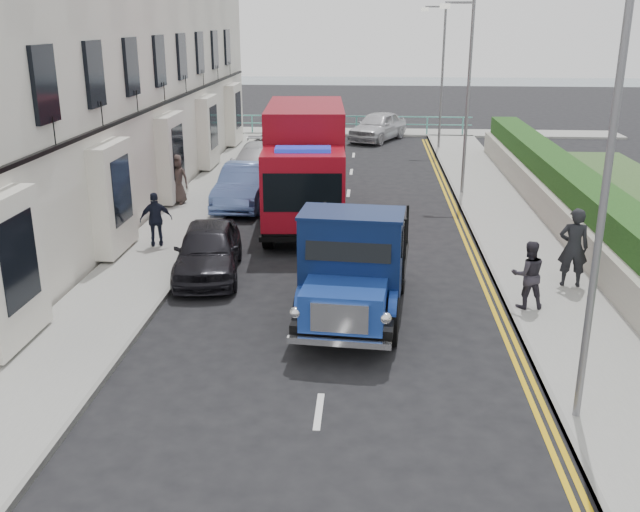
{
  "coord_description": "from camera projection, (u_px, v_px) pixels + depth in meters",
  "views": [
    {
      "loc": [
        0.76,
        -12.68,
        6.4
      ],
      "look_at": [
        -0.27,
        2.2,
        1.4
      ],
      "focal_mm": 40.0,
      "sensor_mm": 36.0,
      "label": 1
    }
  ],
  "objects": [
    {
      "name": "lamp_mid",
      "position": [
        465.0,
        88.0,
        25.77
      ],
      "size": [
        1.23,
        0.18,
        7.0
      ],
      "color": "slate",
      "rests_on": "ground"
    },
    {
      "name": "parked_car_rear",
      "position": [
        260.0,
        165.0,
        28.59
      ],
      "size": [
        2.27,
        5.47,
        1.58
      ],
      "primitive_type": "imported",
      "rotation": [
        0.0,
        0.0,
        -0.01
      ],
      "color": "silver",
      "rests_on": "ground"
    },
    {
      "name": "pavement_west",
      "position": [
        182.0,
        225.0,
        22.91
      ],
      "size": [
        2.4,
        38.0,
        0.12
      ],
      "primitive_type": "cube",
      "color": "gray",
      "rests_on": "ground"
    },
    {
      "name": "bedford_lorry",
      "position": [
        352.0,
        274.0,
        15.31
      ],
      "size": [
        2.56,
        5.54,
        2.55
      ],
      "rotation": [
        0.0,
        0.0,
        -0.09
      ],
      "color": "black",
      "rests_on": "ground"
    },
    {
      "name": "pavement_east",
      "position": [
        513.0,
        232.0,
        22.22
      ],
      "size": [
        2.6,
        38.0,
        0.12
      ],
      "primitive_type": "cube",
      "color": "gray",
      "rests_on": "ground"
    },
    {
      "name": "seafront_railing",
      "position": [
        356.0,
        125.0,
        40.56
      ],
      "size": [
        13.0,
        0.08,
        1.11
      ],
      "color": "#59B2A5",
      "rests_on": "ground"
    },
    {
      "name": "promenade",
      "position": [
        357.0,
        132.0,
        41.49
      ],
      "size": [
        30.0,
        2.5,
        0.12
      ],
      "primitive_type": "cube",
      "color": "gray",
      "rests_on": "ground"
    },
    {
      "name": "seafront_car_left",
      "position": [
        280.0,
        144.0,
        34.04
      ],
      "size": [
        3.22,
        5.02,
        1.29
      ],
      "primitive_type": "imported",
      "rotation": [
        0.0,
        0.0,
        2.89
      ],
      "color": "black",
      "rests_on": "ground"
    },
    {
      "name": "garden_east",
      "position": [
        579.0,
        207.0,
        21.83
      ],
      "size": [
        1.45,
        28.0,
        1.75
      ],
      "color": "#B2AD9E",
      "rests_on": "ground"
    },
    {
      "name": "lamp_far",
      "position": [
        440.0,
        69.0,
        35.23
      ],
      "size": [
        1.23,
        0.18,
        7.0
      ],
      "color": "slate",
      "rests_on": "ground"
    },
    {
      "name": "pedestrian_west_far",
      "position": [
        176.0,
        179.0,
        25.09
      ],
      "size": [
        0.9,
        0.62,
        1.76
      ],
      "primitive_type": "imported",
      "rotation": [
        0.0,
        0.0,
        -0.08
      ],
      "color": "#41332E",
      "rests_on": "pavement_west"
    },
    {
      "name": "seafront_car_right",
      "position": [
        378.0,
        126.0,
        38.82
      ],
      "size": [
        3.59,
        4.91,
        1.55
      ],
      "primitive_type": "imported",
      "rotation": [
        0.0,
        0.0,
        -0.44
      ],
      "color": "silver",
      "rests_on": "ground"
    },
    {
      "name": "red_lorry",
      "position": [
        305.0,
        162.0,
        22.96
      ],
      "size": [
        2.88,
        7.25,
        3.72
      ],
      "rotation": [
        0.0,
        0.0,
        0.07
      ],
      "color": "black",
      "rests_on": "ground"
    },
    {
      "name": "pedestrian_east_far",
      "position": [
        528.0,
        274.0,
        16.04
      ],
      "size": [
        0.82,
        0.66,
        1.58
      ],
      "primitive_type": "imported",
      "rotation": [
        0.0,
        0.0,
        3.23
      ],
      "color": "#2D2A33",
      "rests_on": "pavement_east"
    },
    {
      "name": "parked_car_mid",
      "position": [
        246.0,
        185.0,
        25.29
      ],
      "size": [
        1.78,
        4.56,
        1.48
      ],
      "primitive_type": "imported",
      "rotation": [
        0.0,
        0.0,
        -0.05
      ],
      "color": "#5B7BC4",
      "rests_on": "ground"
    },
    {
      "name": "ground",
      "position": [
        326.0,
        359.0,
        14.08
      ],
      "size": [
        120.0,
        120.0,
        0.0
      ],
      "primitive_type": "plane",
      "color": "black",
      "rests_on": "ground"
    },
    {
      "name": "lamp_near",
      "position": [
        597.0,
        187.0,
        10.64
      ],
      "size": [
        1.23,
        0.18,
        7.0
      ],
      "color": "slate",
      "rests_on": "ground"
    },
    {
      "name": "sea_plane",
      "position": [
        363.0,
        85.0,
        70.83
      ],
      "size": [
        120.0,
        120.0,
        0.0
      ],
      "primitive_type": "plane",
      "color": "slate",
      "rests_on": "ground"
    },
    {
      "name": "parked_car_front",
      "position": [
        208.0,
        250.0,
        18.46
      ],
      "size": [
        2.12,
        4.19,
        1.37
      ],
      "primitive_type": "imported",
      "rotation": [
        0.0,
        0.0,
        0.13
      ],
      "color": "black",
      "rests_on": "ground"
    },
    {
      "name": "pedestrian_east_near",
      "position": [
        573.0,
        247.0,
        17.29
      ],
      "size": [
        0.77,
        0.55,
        1.97
      ],
      "primitive_type": "imported",
      "rotation": [
        0.0,
        0.0,
        3.03
      ],
      "color": "black",
      "rests_on": "pavement_east"
    },
    {
      "name": "pedestrian_west_near",
      "position": [
        156.0,
        219.0,
        20.43
      ],
      "size": [
        1.0,
        0.68,
        1.57
      ],
      "primitive_type": "imported",
      "rotation": [
        0.0,
        0.0,
        3.5
      ],
      "color": "black",
      "rests_on": "pavement_west"
    }
  ]
}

